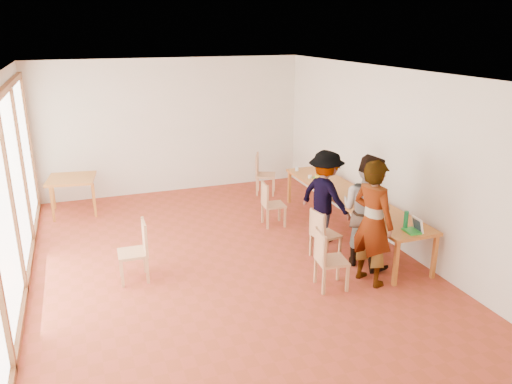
% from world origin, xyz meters
% --- Properties ---
extents(ground, '(8.00, 8.00, 0.00)m').
position_xyz_m(ground, '(0.00, 0.00, 0.00)').
color(ground, '#A63D28').
rests_on(ground, ground).
extents(wall_back, '(6.00, 0.10, 3.00)m').
position_xyz_m(wall_back, '(0.00, 4.00, 1.50)').
color(wall_back, silver).
rests_on(wall_back, ground).
extents(wall_front, '(6.00, 0.10, 3.00)m').
position_xyz_m(wall_front, '(0.00, -4.00, 1.50)').
color(wall_front, silver).
rests_on(wall_front, ground).
extents(wall_right, '(0.10, 8.00, 3.00)m').
position_xyz_m(wall_right, '(3.00, 0.00, 1.50)').
color(wall_right, silver).
rests_on(wall_right, ground).
extents(window_wall, '(0.10, 8.00, 3.00)m').
position_xyz_m(window_wall, '(-2.96, 0.00, 1.50)').
color(window_wall, white).
rests_on(window_wall, ground).
extents(ceiling, '(6.00, 8.00, 0.04)m').
position_xyz_m(ceiling, '(0.00, 0.00, 3.02)').
color(ceiling, white).
rests_on(ceiling, wall_back).
extents(communal_table, '(0.80, 4.00, 0.75)m').
position_xyz_m(communal_table, '(2.50, 0.33, 0.70)').
color(communal_table, '#B45E28').
rests_on(communal_table, ground).
extents(side_table, '(0.90, 0.90, 0.75)m').
position_xyz_m(side_table, '(-2.22, 3.20, 0.67)').
color(side_table, '#B45E28').
rests_on(side_table, ground).
extents(chair_near, '(0.46, 0.46, 0.47)m').
position_xyz_m(chair_near, '(1.16, -1.33, 0.55)').
color(chair_near, tan).
rests_on(chair_near, ground).
extents(chair_mid, '(0.45, 0.45, 0.45)m').
position_xyz_m(chair_mid, '(1.55, -0.43, 0.52)').
color(chair_mid, tan).
rests_on(chair_mid, ground).
extents(chair_far, '(0.43, 0.43, 0.46)m').
position_xyz_m(chair_far, '(1.28, 1.20, 0.52)').
color(chair_far, tan).
rests_on(chair_far, ground).
extents(chair_empty, '(0.57, 0.57, 0.49)m').
position_xyz_m(chair_empty, '(1.81, 3.07, 0.56)').
color(chair_empty, tan).
rests_on(chair_empty, ground).
extents(chair_spare, '(0.44, 0.44, 0.49)m').
position_xyz_m(chair_spare, '(-1.32, -0.13, 0.56)').
color(chair_spare, tan).
rests_on(chair_spare, ground).
extents(person_near, '(0.64, 0.79, 1.88)m').
position_xyz_m(person_near, '(1.87, -1.37, 0.94)').
color(person_near, gray).
rests_on(person_near, ground).
extents(person_mid, '(0.99, 1.08, 1.81)m').
position_xyz_m(person_mid, '(2.11, -0.83, 0.90)').
color(person_mid, gray).
rests_on(person_mid, ground).
extents(person_far, '(0.95, 1.21, 1.64)m').
position_xyz_m(person_far, '(1.95, 0.23, 0.82)').
color(person_far, gray).
rests_on(person_far, ground).
extents(laptop_near, '(0.24, 0.27, 0.22)m').
position_xyz_m(laptop_near, '(2.53, -1.47, 0.81)').
color(laptop_near, green).
rests_on(laptop_near, communal_table).
extents(laptop_mid, '(0.21, 0.23, 0.18)m').
position_xyz_m(laptop_mid, '(2.67, 0.37, 0.80)').
color(laptop_mid, green).
rests_on(laptop_mid, communal_table).
extents(laptop_far, '(0.25, 0.28, 0.23)m').
position_xyz_m(laptop_far, '(2.50, 1.41, 0.81)').
color(laptop_far, green).
rests_on(laptop_far, communal_table).
extents(yellow_mug, '(0.13, 0.13, 0.10)m').
position_xyz_m(yellow_mug, '(2.39, 1.40, 0.80)').
color(yellow_mug, gold).
rests_on(yellow_mug, communal_table).
extents(green_bottle, '(0.07, 0.07, 0.28)m').
position_xyz_m(green_bottle, '(2.47, -1.34, 0.89)').
color(green_bottle, '#158042').
rests_on(green_bottle, communal_table).
extents(clear_glass, '(0.07, 0.07, 0.09)m').
position_xyz_m(clear_glass, '(2.25, 2.11, 0.80)').
color(clear_glass, silver).
rests_on(clear_glass, communal_table).
extents(condiment_cup, '(0.08, 0.08, 0.06)m').
position_xyz_m(condiment_cup, '(2.28, 1.54, 0.78)').
color(condiment_cup, white).
rests_on(condiment_cup, communal_table).
extents(pink_phone, '(0.05, 0.10, 0.01)m').
position_xyz_m(pink_phone, '(2.42, -0.01, 0.76)').
color(pink_phone, '#D5468C').
rests_on(pink_phone, communal_table).
extents(black_pouch, '(0.16, 0.26, 0.09)m').
position_xyz_m(black_pouch, '(2.73, 0.20, 0.80)').
color(black_pouch, black).
rests_on(black_pouch, communal_table).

